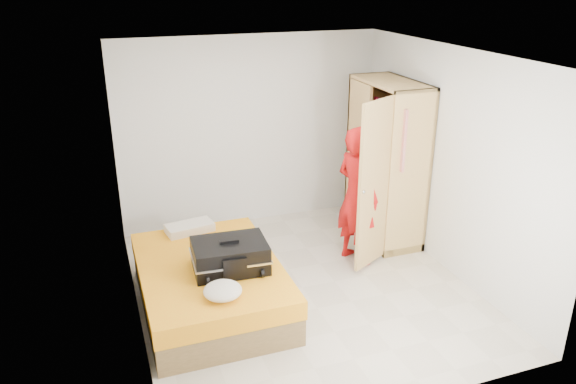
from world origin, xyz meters
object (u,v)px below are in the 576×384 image
object	(u,v)px
round_cushion	(223,291)
wardrobe	(385,167)
bed	(210,285)
suitcase	(230,256)
person	(357,196)

from	to	relation	value
round_cushion	wardrobe	bearing A→B (deg)	30.96
bed	suitcase	xyz separation A→B (m)	(0.19, -0.17, 0.40)
suitcase	round_cushion	size ratio (longest dim) A/B	2.19
person	round_cushion	world-z (taller)	person
bed	wardrobe	bearing A→B (deg)	18.62
wardrobe	person	bearing A→B (deg)	-144.70
wardrobe	suitcase	size ratio (longest dim) A/B	2.63
wardrobe	person	xyz separation A→B (m)	(-0.60, -0.43, -0.15)
wardrobe	person	distance (m)	0.75
wardrobe	round_cushion	bearing A→B (deg)	-149.04
round_cushion	person	bearing A→B (deg)	29.51
bed	suitcase	world-z (taller)	suitcase
person	suitcase	world-z (taller)	person
person	round_cushion	bearing A→B (deg)	102.08
person	round_cushion	size ratio (longest dim) A/B	4.68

